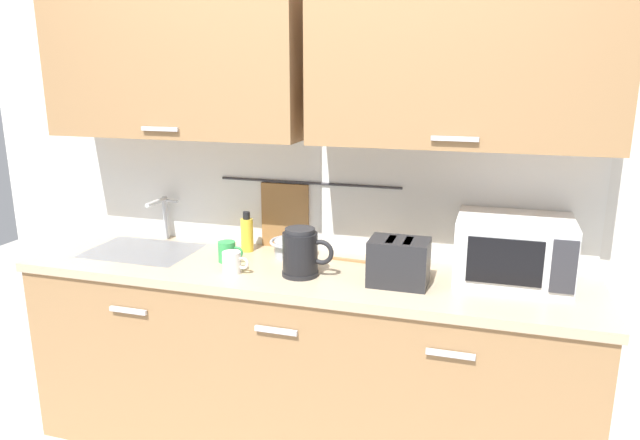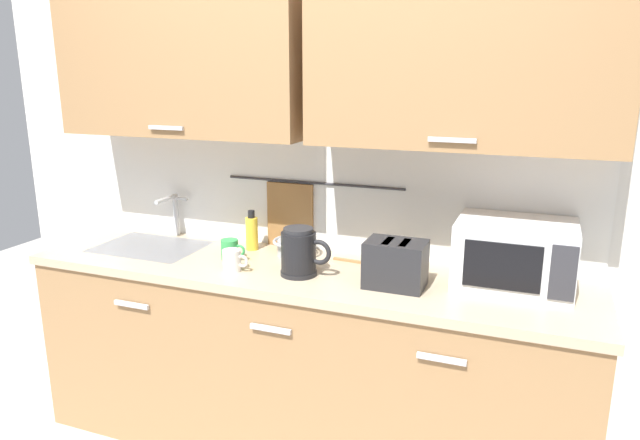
{
  "view_description": "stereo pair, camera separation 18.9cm",
  "coord_description": "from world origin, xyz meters",
  "px_view_note": "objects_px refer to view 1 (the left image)",
  "views": [
    {
      "loc": [
        0.79,
        -2.02,
        1.76
      ],
      "look_at": [
        0.08,
        0.33,
        1.12
      ],
      "focal_mm": 32.72,
      "sensor_mm": 36.0,
      "label": 1
    },
    {
      "loc": [
        0.97,
        -1.96,
        1.76
      ],
      "look_at": [
        0.08,
        0.33,
        1.12
      ],
      "focal_mm": 32.72,
      "sensor_mm": 36.0,
      "label": 2
    }
  ],
  "objects_px": {
    "mug_near_sink": "(232,262)",
    "wooden_spoon": "(367,262)",
    "electric_kettle": "(301,253)",
    "dish_soap_bottle": "(247,234)",
    "toaster": "(399,262)",
    "microwave": "(513,250)",
    "mixing_bowl": "(292,247)",
    "mug_by_kettle": "(228,252)"
  },
  "relations": [
    {
      "from": "mug_by_kettle",
      "to": "wooden_spoon",
      "type": "xyz_separation_m",
      "value": [
        0.62,
        0.16,
        -0.04
      ]
    },
    {
      "from": "microwave",
      "to": "mixing_bowl",
      "type": "height_order",
      "value": "microwave"
    },
    {
      "from": "mug_near_sink",
      "to": "mug_by_kettle",
      "type": "bearing_deg",
      "value": 123.13
    },
    {
      "from": "electric_kettle",
      "to": "toaster",
      "type": "bearing_deg",
      "value": 2.16
    },
    {
      "from": "mixing_bowl",
      "to": "mug_by_kettle",
      "type": "distance_m",
      "value": 0.31
    },
    {
      "from": "microwave",
      "to": "mixing_bowl",
      "type": "distance_m",
      "value": 0.99
    },
    {
      "from": "microwave",
      "to": "electric_kettle",
      "type": "xyz_separation_m",
      "value": [
        -0.86,
        -0.19,
        -0.03
      ]
    },
    {
      "from": "microwave",
      "to": "wooden_spoon",
      "type": "height_order",
      "value": "microwave"
    },
    {
      "from": "mug_near_sink",
      "to": "mug_by_kettle",
      "type": "height_order",
      "value": "same"
    },
    {
      "from": "microwave",
      "to": "mug_by_kettle",
      "type": "distance_m",
      "value": 1.25
    },
    {
      "from": "mug_by_kettle",
      "to": "toaster",
      "type": "bearing_deg",
      "value": -4.23
    },
    {
      "from": "microwave",
      "to": "wooden_spoon",
      "type": "bearing_deg",
      "value": 176.01
    },
    {
      "from": "mixing_bowl",
      "to": "toaster",
      "type": "relative_size",
      "value": 0.84
    },
    {
      "from": "microwave",
      "to": "dish_soap_bottle",
      "type": "distance_m",
      "value": 1.22
    },
    {
      "from": "microwave",
      "to": "mug_by_kettle",
      "type": "bearing_deg",
      "value": -174.55
    },
    {
      "from": "electric_kettle",
      "to": "wooden_spoon",
      "type": "distance_m",
      "value": 0.35
    },
    {
      "from": "mug_near_sink",
      "to": "toaster",
      "type": "relative_size",
      "value": 0.47
    },
    {
      "from": "mixing_bowl",
      "to": "wooden_spoon",
      "type": "xyz_separation_m",
      "value": [
        0.36,
        -0.01,
        -0.04
      ]
    },
    {
      "from": "mug_by_kettle",
      "to": "wooden_spoon",
      "type": "bearing_deg",
      "value": 14.68
    },
    {
      "from": "electric_kettle",
      "to": "toaster",
      "type": "height_order",
      "value": "electric_kettle"
    },
    {
      "from": "electric_kettle",
      "to": "dish_soap_bottle",
      "type": "distance_m",
      "value": 0.44
    },
    {
      "from": "electric_kettle",
      "to": "mixing_bowl",
      "type": "bearing_deg",
      "value": 117.56
    },
    {
      "from": "microwave",
      "to": "electric_kettle",
      "type": "bearing_deg",
      "value": -167.35
    },
    {
      "from": "toaster",
      "to": "mug_by_kettle",
      "type": "xyz_separation_m",
      "value": [
        -0.8,
        0.06,
        -0.05
      ]
    },
    {
      "from": "wooden_spoon",
      "to": "dish_soap_bottle",
      "type": "bearing_deg",
      "value": 178.71
    },
    {
      "from": "electric_kettle",
      "to": "dish_soap_bottle",
      "type": "relative_size",
      "value": 1.16
    },
    {
      "from": "toaster",
      "to": "wooden_spoon",
      "type": "relative_size",
      "value": 0.93
    },
    {
      "from": "microwave",
      "to": "wooden_spoon",
      "type": "relative_size",
      "value": 1.66
    },
    {
      "from": "mug_near_sink",
      "to": "electric_kettle",
      "type": "bearing_deg",
      "value": 11.25
    },
    {
      "from": "toaster",
      "to": "wooden_spoon",
      "type": "xyz_separation_m",
      "value": [
        -0.18,
        0.22,
        -0.09
      ]
    },
    {
      "from": "microwave",
      "to": "wooden_spoon",
      "type": "xyz_separation_m",
      "value": [
        -0.62,
        0.04,
        -0.13
      ]
    },
    {
      "from": "dish_soap_bottle",
      "to": "microwave",
      "type": "bearing_deg",
      "value": -2.67
    },
    {
      "from": "dish_soap_bottle",
      "to": "wooden_spoon",
      "type": "height_order",
      "value": "dish_soap_bottle"
    },
    {
      "from": "wooden_spoon",
      "to": "mug_near_sink",
      "type": "bearing_deg",
      "value": -150.94
    },
    {
      "from": "mug_near_sink",
      "to": "wooden_spoon",
      "type": "distance_m",
      "value": 0.61
    },
    {
      "from": "mug_by_kettle",
      "to": "wooden_spoon",
      "type": "relative_size",
      "value": 0.43
    },
    {
      "from": "electric_kettle",
      "to": "wooden_spoon",
      "type": "height_order",
      "value": "electric_kettle"
    },
    {
      "from": "dish_soap_bottle",
      "to": "mug_by_kettle",
      "type": "relative_size",
      "value": 1.63
    },
    {
      "from": "mug_near_sink",
      "to": "dish_soap_bottle",
      "type": "bearing_deg",
      "value": 102.1
    },
    {
      "from": "mug_near_sink",
      "to": "wooden_spoon",
      "type": "height_order",
      "value": "mug_near_sink"
    },
    {
      "from": "mug_near_sink",
      "to": "wooden_spoon",
      "type": "relative_size",
      "value": 0.43
    },
    {
      "from": "microwave",
      "to": "mug_by_kettle",
      "type": "height_order",
      "value": "microwave"
    }
  ]
}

